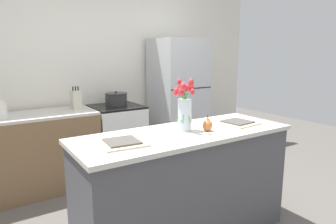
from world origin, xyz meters
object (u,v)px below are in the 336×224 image
at_px(stove_range, 117,140).
at_px(plate_setting_right, 237,122).
at_px(flower_vase, 185,108).
at_px(pear_figurine, 208,125).
at_px(refrigerator, 178,101).
at_px(knife_block, 76,100).
at_px(cooking_pot, 116,99).
at_px(plate_setting_left, 122,142).

bearing_deg(stove_range, plate_setting_right, -74.19).
height_order(flower_vase, pear_figurine, flower_vase).
height_order(refrigerator, knife_block, refrigerator).
distance_m(refrigerator, cooking_pot, 0.93).
bearing_deg(stove_range, flower_vase, -93.00).
xyz_separation_m(pear_figurine, knife_block, (-0.56, 1.70, 0.03)).
distance_m(flower_vase, cooking_pot, 1.63).
bearing_deg(plate_setting_left, cooking_pot, 67.78).
xyz_separation_m(flower_vase, plate_setting_left, (-0.58, -0.06, -0.17)).
bearing_deg(knife_block, flower_vase, -75.47).
distance_m(refrigerator, flower_vase, 1.89).
height_order(plate_setting_left, knife_block, knife_block).
bearing_deg(plate_setting_right, refrigerator, 73.21).
height_order(plate_setting_right, knife_block, knife_block).
height_order(cooking_pot, knife_block, knife_block).
bearing_deg(stove_range, refrigerator, 0.04).
height_order(refrigerator, plate_setting_left, refrigerator).
relative_size(pear_figurine, knife_block, 0.49).
relative_size(plate_setting_right, cooking_pot, 1.18).
distance_m(stove_range, cooking_pot, 0.52).
xyz_separation_m(stove_range, refrigerator, (0.95, 0.00, 0.42)).
relative_size(flower_vase, pear_figurine, 3.25).
bearing_deg(cooking_pot, flower_vase, -93.79).
relative_size(pear_figurine, plate_setting_left, 0.39).
distance_m(refrigerator, knife_block, 1.45).
height_order(stove_range, pear_figurine, pear_figurine).
distance_m(plate_setting_left, plate_setting_right, 1.12).
relative_size(plate_setting_right, knife_block, 1.24).
relative_size(plate_setting_left, knife_block, 1.24).
bearing_deg(stove_range, plate_setting_left, -112.11).
relative_size(refrigerator, plate_setting_right, 5.18).
relative_size(plate_setting_left, plate_setting_right, 1.00).
height_order(stove_range, refrigerator, refrigerator).
bearing_deg(pear_figurine, flower_vase, 141.33).
height_order(stove_range, cooking_pot, cooking_pot).
distance_m(stove_range, knife_block, 0.74).
bearing_deg(refrigerator, knife_block, 179.28).
bearing_deg(plate_setting_left, flower_vase, 5.81).
height_order(stove_range, flower_vase, flower_vase).
bearing_deg(flower_vase, refrigerator, 56.62).
height_order(stove_range, plate_setting_right, plate_setting_right).
relative_size(stove_range, flower_vase, 2.08).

